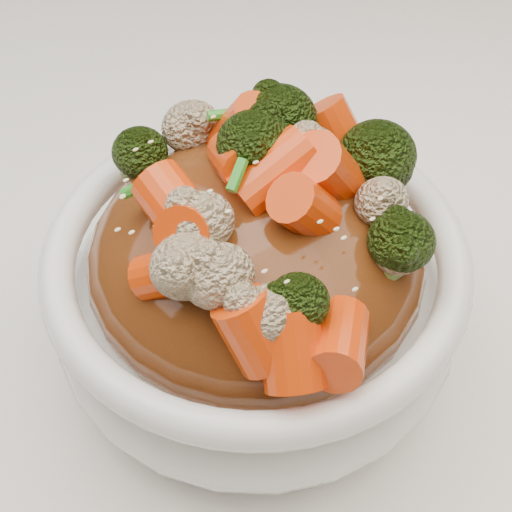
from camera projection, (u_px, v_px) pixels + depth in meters
tablecloth at (237, 298)px, 0.46m from camera, size 1.20×0.80×0.04m
bowl at (256, 296)px, 0.38m from camera, size 0.21×0.21×0.08m
sauce_base at (256, 260)px, 0.36m from camera, size 0.17×0.17×0.09m
carrots at (256, 169)px, 0.32m from camera, size 0.17×0.17×0.05m
broccoli at (256, 171)px, 0.32m from camera, size 0.17×0.17×0.04m
cauliflower at (256, 174)px, 0.32m from camera, size 0.17×0.17×0.03m
scallions at (256, 167)px, 0.32m from camera, size 0.13×0.13×0.02m
sesame_seeds at (256, 167)px, 0.32m from camera, size 0.15×0.15×0.01m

